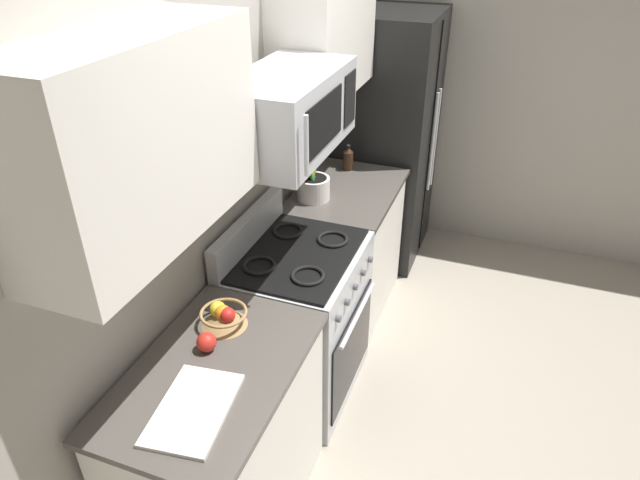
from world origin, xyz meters
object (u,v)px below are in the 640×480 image
refrigerator (384,140)px  bottle_soy (348,159)px  apple_loose (206,342)px  microwave (288,112)px  range_oven (299,321)px  fruit_basket (224,316)px  cutting_board (194,409)px  utensil_crock (313,187)px

refrigerator → bottle_soy: refrigerator is taller
refrigerator → bottle_soy: bearing=169.3°
refrigerator → bottle_soy: (-0.56, 0.11, 0.06)m
apple_loose → microwave: bearing=-3.4°
range_oven → microwave: (-0.00, 0.03, 1.20)m
microwave → apple_loose: (-0.79, 0.05, -0.72)m
apple_loose → bottle_soy: size_ratio=0.47×
fruit_basket → cutting_board: (-0.47, -0.13, -0.04)m
refrigerator → microwave: size_ratio=2.37×
apple_loose → fruit_basket: bearing=4.4°
microwave → apple_loose: bearing=176.6°
refrigerator → cutting_board: size_ratio=4.72×
cutting_board → refrigerator: bearing=0.5°
range_oven → bottle_soy: range_oven is taller
refrigerator → apple_loose: refrigerator is taller
range_oven → fruit_basket: (-0.62, 0.09, 0.48)m
apple_loose → cutting_board: size_ratio=0.21×
microwave → cutting_board: (-1.09, -0.07, -0.76)m
fruit_basket → bottle_soy: bottle_soy is taller
utensil_crock → fruit_basket: size_ratio=1.56×
cutting_board → range_oven: bearing=2.2°
utensil_crock → bottle_soy: (0.49, -0.06, -0.00)m
fruit_basket → microwave: bearing=-5.5°
utensil_crock → bottle_soy: bearing=-7.4°
microwave → cutting_board: microwave is taller
microwave → fruit_basket: microwave is taller
microwave → cutting_board: 1.33m
microwave → utensil_crock: size_ratio=2.44×
apple_loose → cutting_board: apple_loose is taller
cutting_board → bottle_soy: (2.22, 0.13, 0.07)m
cutting_board → bottle_soy: bottle_soy is taller
range_oven → cutting_board: (-1.09, -0.04, 0.44)m
refrigerator → microwave: refrigerator is taller
fruit_basket → refrigerator: bearing=-2.6°
bottle_soy → utensil_crock: bearing=172.6°
microwave → fruit_basket: size_ratio=3.80×
range_oven → microwave: microwave is taller
fruit_basket → bottle_soy: (1.75, 0.00, 0.04)m
fruit_basket → apple_loose: (-0.17, -0.01, -0.00)m
utensil_crock → microwave: bearing=-168.8°
range_oven → bottle_soy: size_ratio=6.18×
refrigerator → cutting_board: bearing=-179.5°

